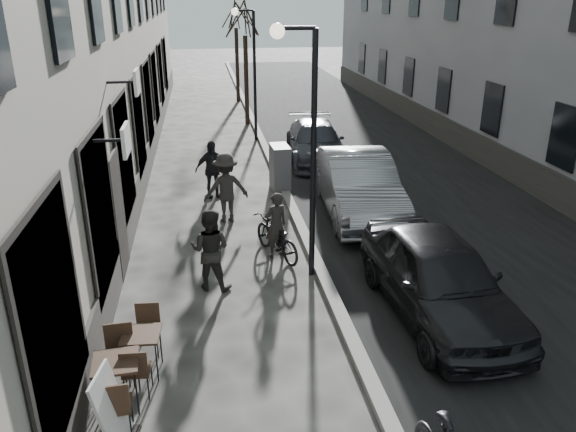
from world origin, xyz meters
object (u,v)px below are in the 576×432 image
object	(u,v)px
sign_board	(114,417)
car_near	(439,277)
pedestrian_far	(212,169)
bistro_set_c	(142,349)
tree_near	(245,17)
pedestrian_near	(210,250)
bistro_set_b	(118,378)
car_far	(315,142)
streetlamp_far	(250,61)
tree_far	(236,13)
streetlamp_near	(305,128)
utility_cabinet	(280,168)
bicycle	(276,237)
pedestrian_mid	(226,188)
car_mid	(358,185)

from	to	relation	value
sign_board	car_near	world-z (taller)	car_near
pedestrian_far	bistro_set_c	bearing A→B (deg)	-114.23
car_near	bistro_set_c	bearing A→B (deg)	-171.94
tree_near	pedestrian_near	size ratio (longest dim) A/B	3.37
sign_board	car_near	bearing A→B (deg)	35.48
pedestrian_near	car_near	size ratio (longest dim) A/B	0.37
bistro_set_b	car_near	xyz separation A→B (m)	(5.49, 1.69, 0.30)
pedestrian_far	car_far	distance (m)	5.03
sign_board	streetlamp_far	bearing A→B (deg)	89.60
tree_far	streetlamp_near	bearing A→B (deg)	-90.20
utility_cabinet	car_near	size ratio (longest dim) A/B	0.31
utility_cabinet	sign_board	bearing A→B (deg)	-112.29
streetlamp_near	bistro_set_c	distance (m)	5.01
car_near	car_far	world-z (taller)	car_near
streetlamp_near	utility_cabinet	xyz separation A→B (m)	(0.27, 5.57, -2.47)
streetlamp_far	bistro_set_b	world-z (taller)	streetlamp_far
streetlamp_far	car_far	xyz separation A→B (m)	(1.98, -3.36, -2.49)
pedestrian_far	car_near	bearing A→B (deg)	-76.70
streetlamp_near	pedestrian_near	distance (m)	3.03
utility_cabinet	pedestrian_near	bearing A→B (deg)	-113.35
sign_board	car_far	bearing A→B (deg)	78.97
bicycle	sign_board	bearing A→B (deg)	39.51
utility_cabinet	car_far	world-z (taller)	utility_cabinet
bicycle	pedestrian_mid	xyz separation A→B (m)	(-1.00, 2.31, 0.44)
pedestrian_near	bicycle	bearing A→B (deg)	-120.12
utility_cabinet	pedestrian_mid	size ratio (longest dim) A/B	0.76
tree_near	pedestrian_mid	xyz separation A→B (m)	(-1.52, -11.69, -3.75)
streetlamp_far	bicycle	size ratio (longest dim) A/B	2.86
car_mid	bicycle	bearing A→B (deg)	-133.69
bistro_set_b	car_mid	distance (m)	8.82
pedestrian_mid	car_mid	bearing A→B (deg)	169.87
bistro_set_b	pedestrian_far	xyz separation A→B (m)	(1.58, 8.90, 0.37)
tree_far	bistro_set_b	bearing A→B (deg)	-97.90
streetlamp_far	bistro_set_b	size ratio (longest dim) A/B	3.24
tree_far	utility_cabinet	size ratio (longest dim) A/B	4.10
utility_cabinet	pedestrian_far	distance (m)	2.06
utility_cabinet	car_mid	distance (m)	2.88
pedestrian_near	bistro_set_c	bearing A→B (deg)	86.02
car_mid	car_far	xyz separation A→B (m)	(-0.10, 5.32, -0.15)
streetlamp_near	pedestrian_mid	world-z (taller)	streetlamp_near
bistro_set_c	car_far	xyz separation A→B (m)	(5.04, 11.52, 0.24)
bistro_set_c	pedestrian_far	size ratio (longest dim) A/B	0.86
bistro_set_c	sign_board	distance (m)	1.55
sign_board	car_far	distance (m)	14.08
streetlamp_near	pedestrian_near	world-z (taller)	streetlamp_near
pedestrian_near	car_near	xyz separation A→B (m)	(4.08, -1.66, -0.08)
streetlamp_near	pedestrian_far	world-z (taller)	streetlamp_near
bistro_set_b	car_mid	bearing A→B (deg)	47.99
bicycle	car_mid	size ratio (longest dim) A/B	0.36
bistro_set_b	car_mid	world-z (taller)	car_mid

